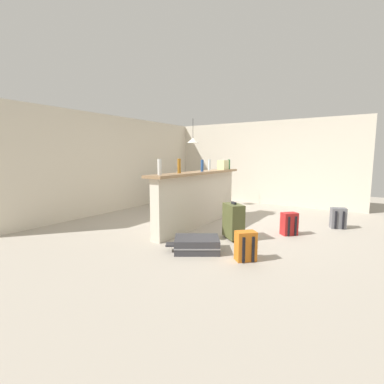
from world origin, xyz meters
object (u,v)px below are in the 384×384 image
Objects in this scene: bottle_white at (160,167)px; bottle_amber at (179,166)px; dining_chair_far_side at (175,188)px; backpack_grey at (338,218)px; bottle_blue at (202,166)px; suitcase_upright_olive at (233,221)px; suitcase_flat_charcoal at (197,244)px; grocery_bag at (223,165)px; backpack_red at (289,224)px; backpack_orange at (245,246)px; pendant_lamp at (193,140)px; bottle_clear at (209,165)px; dining_chair_near_partition at (204,191)px; dining_table at (189,185)px; bottle_green at (229,164)px.

bottle_white is 1.00× the size of bottle_amber.
dining_chair_far_side is 2.21× the size of backpack_grey.
bottle_blue reaches higher than suitcase_upright_olive.
suitcase_flat_charcoal is at bearing 167.45° from suitcase_upright_olive.
backpack_red is (-0.66, -1.72, -1.05)m from grocery_bag.
backpack_orange is at bearing -145.58° from suitcase_upright_olive.
grocery_bag is 0.28× the size of dining_chair_far_side.
pendant_lamp is 3.55m from suitcase_upright_olive.
bottle_blue is 0.26× the size of dining_chair_far_side.
dining_chair_far_side is 3.88m from backpack_red.
suitcase_flat_charcoal is (-1.97, -0.90, -1.16)m from bottle_clear.
backpack_grey is at bearing -92.90° from dining_chair_near_partition.
bottle_amber is at bearing -141.78° from dining_chair_far_side.
dining_table is at bearing 47.85° from suitcase_upright_olive.
pendant_lamp is (0.08, -0.08, 1.25)m from dining_table.
backpack_orange is (-3.05, -2.86, -1.69)m from pendant_lamp.
bottle_white is at bearing 127.57° from suitcase_upright_olive.
bottle_blue is (0.69, -0.09, -0.01)m from bottle_amber.
dining_chair_near_partition is at bearing 87.10° from backpack_grey.
dining_table is at bearing 85.89° from backpack_grey.
bottle_amber is at bearing 67.80° from backpack_orange.
bottle_green is at bearing 61.68° from backpack_red.
bottle_clear is (1.86, 0.09, -0.01)m from bottle_white.
bottle_blue is 0.26× the size of dining_chair_near_partition.
dining_chair_near_partition is 2.84m from backpack_red.
suitcase_flat_charcoal is (-1.42, -0.76, -1.16)m from bottle_blue.
grocery_bag reaches higher than dining_table.
dining_chair_far_side is (1.63, 1.92, -0.75)m from bottle_blue.
bottle_amber is at bearing 49.37° from suitcase_flat_charcoal.
bottle_white is at bearing -177.27° from bottle_clear.
pendant_lamp is 3.75m from backpack_red.
suitcase_flat_charcoal is 2.08× the size of backpack_orange.
dining_chair_far_side is (1.08, 1.77, -0.75)m from bottle_clear.
grocery_bag is at bearing -1.27° from bottle_white.
pendant_lamp is at bearing 45.85° from bottle_clear.
dining_chair_near_partition is at bearing 56.63° from grocery_bag.
suitcase_flat_charcoal is 1.97m from backpack_red.
suitcase_upright_olive is at bearing -134.19° from bottle_clear.
dining_chair_near_partition is 2.21× the size of backpack_red.
dining_chair_far_side is at bearing 70.75° from grocery_bag.
dining_table is 0.59m from dining_chair_near_partition.
backpack_red is at bearing -115.31° from dining_chair_near_partition.
bottle_green is at bearing -108.98° from dining_chair_near_partition.
bottle_white is 0.29× the size of dining_chair_far_side.
backpack_orange is (-2.97, -2.94, -0.44)m from dining_table.
dining_chair_far_side is at bearing 86.25° from backpack_grey.
pendant_lamp is 0.82× the size of suitcase_flat_charcoal.
bottle_clear is 0.43m from grocery_bag.
bottle_white reaches higher than bottle_green.
bottle_white is at bearing -177.06° from bottle_amber.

